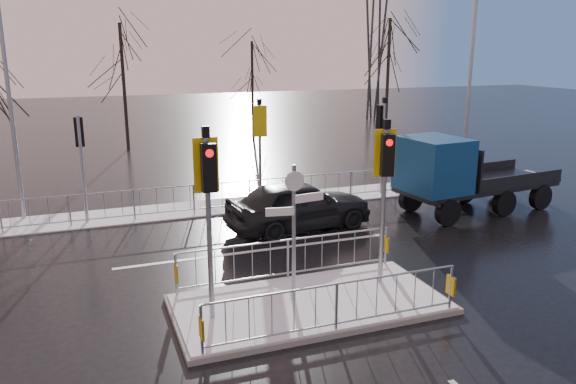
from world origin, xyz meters
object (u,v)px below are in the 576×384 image
object	(u,v)px
flatbed_truck	(452,173)
street_lamp_right	(471,78)
car_far_lane	(299,205)
street_lamp_left	(10,84)
traffic_island	(309,290)

from	to	relation	value
flatbed_truck	street_lamp_right	world-z (taller)	street_lamp_right
car_far_lane	street_lamp_right	world-z (taller)	street_lamp_right
street_lamp_left	flatbed_truck	bearing A→B (deg)	-18.51
street_lamp_right	car_far_lane	bearing A→B (deg)	-159.79
flatbed_truck	street_lamp_left	bearing A→B (deg)	161.49
flatbed_truck	street_lamp_left	size ratio (longest dim) A/B	0.74
car_far_lane	flatbed_truck	size ratio (longest dim) A/B	0.76
car_far_lane	street_lamp_right	distance (m)	10.00
flatbed_truck	street_lamp_left	world-z (taller)	street_lamp_left
flatbed_truck	street_lamp_right	xyz separation A→B (m)	(3.31, 3.58, 2.94)
car_far_lane	street_lamp_right	bearing A→B (deg)	-76.21
flatbed_truck	street_lamp_right	distance (m)	5.70
street_lamp_right	street_lamp_left	xyz separation A→B (m)	(-17.00, 1.00, 0.10)
car_far_lane	flatbed_truck	world-z (taller)	flatbed_truck
traffic_island	flatbed_truck	size ratio (longest dim) A/B	0.98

